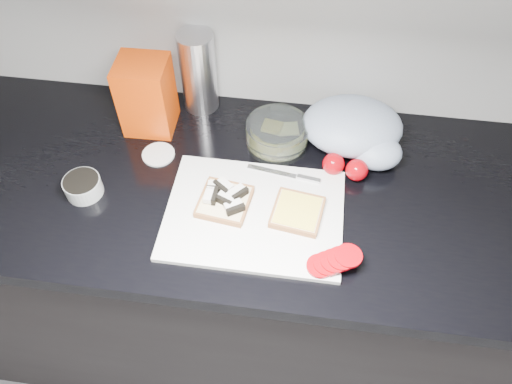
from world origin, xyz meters
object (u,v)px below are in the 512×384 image
steel_canister (198,72)px  bread_bag (147,96)px  cutting_board (254,214)px  glass_bowl (277,134)px

steel_canister → bread_bag: bearing=-140.9°
bread_bag → steel_canister: 0.15m
cutting_board → steel_canister: size_ratio=1.81×
glass_bowl → steel_canister: size_ratio=0.71×
glass_bowl → cutting_board: bearing=-96.1°
cutting_board → steel_canister: bearing=118.9°
cutting_board → steel_canister: (-0.19, 0.35, 0.10)m
bread_bag → steel_canister: size_ratio=0.88×
cutting_board → glass_bowl: glass_bowl is taller
bread_bag → steel_canister: steel_canister is taller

